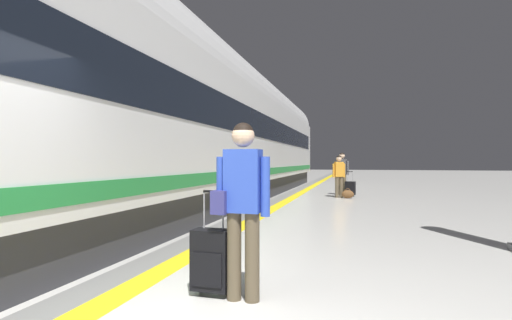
{
  "coord_description": "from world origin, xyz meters",
  "views": [
    {
      "loc": [
        1.66,
        -2.32,
        1.35
      ],
      "look_at": [
        -0.49,
        5.83,
        1.38
      ],
      "focal_mm": 27.02,
      "sensor_mm": 36.0,
      "label": 1
    }
  ],
  "objects_px": {
    "high_speed_train": "(185,118)",
    "passenger_near": "(339,173)",
    "duffel_bag_near": "(348,194)",
    "rolling_suitcase_foreground": "(211,259)",
    "passenger_mid": "(342,171)",
    "traveller_foreground": "(241,197)",
    "suitcase_mid": "(350,188)"
  },
  "relations": [
    {
      "from": "rolling_suitcase_foreground",
      "to": "passenger_near",
      "type": "relative_size",
      "value": 0.67
    },
    {
      "from": "passenger_near",
      "to": "duffel_bag_near",
      "type": "relative_size",
      "value": 3.56
    },
    {
      "from": "passenger_mid",
      "to": "suitcase_mid",
      "type": "xyz_separation_m",
      "value": [
        0.32,
        -0.33,
        -0.67
      ]
    },
    {
      "from": "high_speed_train",
      "to": "passenger_near",
      "type": "xyz_separation_m",
      "value": [
        3.77,
        5.21,
        -1.59
      ]
    },
    {
      "from": "high_speed_train",
      "to": "traveller_foreground",
      "type": "bearing_deg",
      "value": -60.16
    },
    {
      "from": "high_speed_train",
      "to": "duffel_bag_near",
      "type": "height_order",
      "value": "high_speed_train"
    },
    {
      "from": "traveller_foreground",
      "to": "duffel_bag_near",
      "type": "height_order",
      "value": "traveller_foreground"
    },
    {
      "from": "high_speed_train",
      "to": "passenger_mid",
      "type": "height_order",
      "value": "high_speed_train"
    },
    {
      "from": "traveller_foreground",
      "to": "passenger_near",
      "type": "height_order",
      "value": "traveller_foreground"
    },
    {
      "from": "high_speed_train",
      "to": "traveller_foreground",
      "type": "height_order",
      "value": "high_speed_train"
    },
    {
      "from": "traveller_foreground",
      "to": "passenger_near",
      "type": "xyz_separation_m",
      "value": [
        0.43,
        11.03,
        -0.09
      ]
    },
    {
      "from": "traveller_foreground",
      "to": "duffel_bag_near",
      "type": "relative_size",
      "value": 3.93
    },
    {
      "from": "high_speed_train",
      "to": "passenger_mid",
      "type": "distance_m",
      "value": 7.48
    },
    {
      "from": "high_speed_train",
      "to": "passenger_near",
      "type": "distance_m",
      "value": 6.63
    },
    {
      "from": "rolling_suitcase_foreground",
      "to": "passenger_near",
      "type": "xyz_separation_m",
      "value": [
        0.77,
        10.97,
        0.55
      ]
    },
    {
      "from": "passenger_near",
      "to": "suitcase_mid",
      "type": "bearing_deg",
      "value": 60.39
    },
    {
      "from": "traveller_foreground",
      "to": "high_speed_train",
      "type": "bearing_deg",
      "value": 119.84
    },
    {
      "from": "high_speed_train",
      "to": "rolling_suitcase_foreground",
      "type": "distance_m",
      "value": 6.84
    },
    {
      "from": "traveller_foreground",
      "to": "rolling_suitcase_foreground",
      "type": "bearing_deg",
      "value": 170.88
    },
    {
      "from": "passenger_near",
      "to": "suitcase_mid",
      "type": "relative_size",
      "value": 1.63
    },
    {
      "from": "high_speed_train",
      "to": "traveller_foreground",
      "type": "distance_m",
      "value": 6.87
    },
    {
      "from": "duffel_bag_near",
      "to": "rolling_suitcase_foreground",
      "type": "bearing_deg",
      "value": -95.75
    },
    {
      "from": "passenger_mid",
      "to": "traveller_foreground",
      "type": "bearing_deg",
      "value": -92.41
    },
    {
      "from": "suitcase_mid",
      "to": "high_speed_train",
      "type": "bearing_deg",
      "value": -125.17
    },
    {
      "from": "passenger_mid",
      "to": "passenger_near",
      "type": "bearing_deg",
      "value": -94.15
    },
    {
      "from": "rolling_suitcase_foreground",
      "to": "duffel_bag_near",
      "type": "relative_size",
      "value": 2.4
    },
    {
      "from": "passenger_near",
      "to": "duffel_bag_near",
      "type": "distance_m",
      "value": 0.84
    },
    {
      "from": "traveller_foreground",
      "to": "passenger_mid",
      "type": "height_order",
      "value": "traveller_foreground"
    },
    {
      "from": "passenger_near",
      "to": "passenger_mid",
      "type": "height_order",
      "value": "passenger_mid"
    },
    {
      "from": "passenger_mid",
      "to": "suitcase_mid",
      "type": "distance_m",
      "value": 0.81
    },
    {
      "from": "traveller_foreground",
      "to": "rolling_suitcase_foreground",
      "type": "xyz_separation_m",
      "value": [
        -0.33,
        0.05,
        -0.64
      ]
    },
    {
      "from": "duffel_bag_near",
      "to": "passenger_near",
      "type": "bearing_deg",
      "value": 150.62
    }
  ]
}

